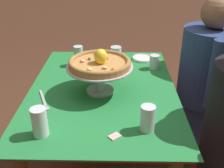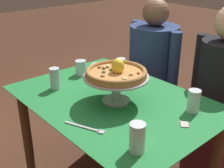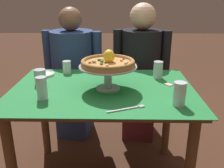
{
  "view_description": "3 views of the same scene",
  "coord_description": "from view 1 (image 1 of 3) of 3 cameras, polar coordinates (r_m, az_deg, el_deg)",
  "views": [
    {
      "loc": [
        1.36,
        0.08,
        1.45
      ],
      "look_at": [
        0.0,
        0.05,
        0.75
      ],
      "focal_mm": 44.01,
      "sensor_mm": 36.0,
      "label": 1
    },
    {
      "loc": [
        1.09,
        -0.96,
        1.46
      ],
      "look_at": [
        0.03,
        -0.04,
        0.83
      ],
      "focal_mm": 46.29,
      "sensor_mm": 36.0,
      "label": 2
    },
    {
      "loc": [
        0.09,
        -1.48,
        1.29
      ],
      "look_at": [
        0.06,
        -0.05,
        0.76
      ],
      "focal_mm": 40.31,
      "sensor_mm": 36.0,
      "label": 3
    }
  ],
  "objects": [
    {
      "name": "dining_table",
      "position": [
        1.61,
        -1.86,
        -4.51
      ],
      "size": [
        1.15,
        0.82,
        0.72
      ],
      "color": "brown",
      "rests_on": "ground"
    },
    {
      "name": "water_glass_front_right",
      "position": [
        1.2,
        -14.78,
        -7.91
      ],
      "size": [
        0.07,
        0.07,
        0.13
      ],
      "color": "silver",
      "rests_on": "dining_table"
    },
    {
      "name": "pizza_stand",
      "position": [
        1.47,
        -2.53,
        2.19
      ],
      "size": [
        0.36,
        0.36,
        0.15
      ],
      "color": "#B7B7C1",
      "rests_on": "dining_table"
    },
    {
      "name": "side_plate",
      "position": [
        1.95,
        6.37,
        5.36
      ],
      "size": [
        0.14,
        0.14,
        0.02
      ],
      "color": "white",
      "rests_on": "dining_table"
    },
    {
      "name": "water_glass_back_left",
      "position": [
        1.8,
        8.75,
        4.42
      ],
      "size": [
        0.06,
        0.06,
        0.09
      ],
      "color": "white",
      "rests_on": "dining_table"
    },
    {
      "name": "diner_left",
      "position": [
        1.97,
        18.73,
        -0.24
      ],
      "size": [
        0.53,
        0.42,
        1.18
      ],
      "color": "navy",
      "rests_on": "ground"
    },
    {
      "name": "water_glass_back_right",
      "position": [
        1.21,
        7.4,
        -7.35
      ],
      "size": [
        0.06,
        0.06,
        0.12
      ],
      "color": "silver",
      "rests_on": "dining_table"
    },
    {
      "name": "dinner_fork",
      "position": [
        1.47,
        -13.97,
        -3.44
      ],
      "size": [
        0.2,
        0.1,
        0.01
      ],
      "color": "#B7B7C1",
      "rests_on": "dining_table"
    },
    {
      "name": "pizza",
      "position": [
        1.44,
        -2.57,
        4.49
      ],
      "size": [
        0.33,
        0.33,
        0.1
      ],
      "color": "#BC8447",
      "rests_on": "pizza_stand"
    },
    {
      "name": "water_glass_side_left",
      "position": [
        1.91,
        0.81,
        6.14
      ],
      "size": [
        0.07,
        0.07,
        0.1
      ],
      "color": "silver",
      "rests_on": "dining_table"
    },
    {
      "name": "water_glass_front_left",
      "position": [
        1.84,
        -6.95,
        5.62
      ],
      "size": [
        0.06,
        0.06,
        0.13
      ],
      "color": "silver",
      "rests_on": "dining_table"
    },
    {
      "name": "sugar_packet",
      "position": [
        1.19,
        0.56,
        -10.8
      ],
      "size": [
        0.06,
        0.06,
        0.0
      ],
      "primitive_type": "cube",
      "rotation": [
        0.0,
        0.0,
        2.28
      ],
      "color": "beige",
      "rests_on": "dining_table"
    }
  ]
}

